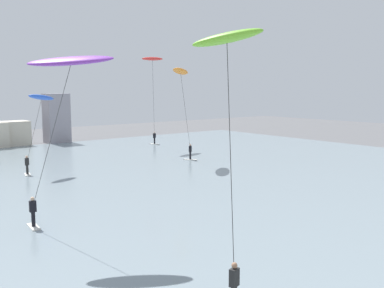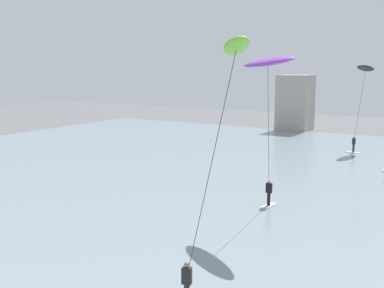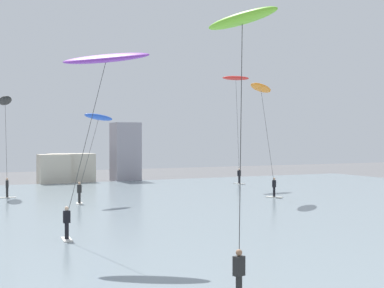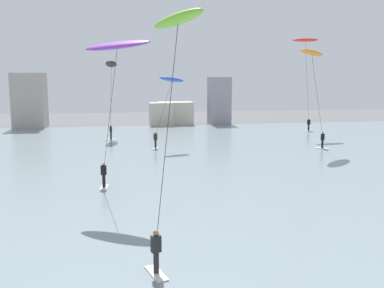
% 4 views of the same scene
% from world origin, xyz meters
% --- Properties ---
extents(water_bay, '(84.00, 52.00, 0.10)m').
position_xyz_m(water_bay, '(0.00, 30.80, 0.05)').
color(water_bay, gray).
rests_on(water_bay, ground).
extents(kitesurfer_orange, '(4.15, 3.48, 9.35)m').
position_xyz_m(kitesurfer_orange, '(15.76, 34.03, 8.50)').
color(kitesurfer_orange, silver).
rests_on(kitesurfer_orange, water_bay).
extents(kitesurfer_blue, '(3.34, 1.93, 6.98)m').
position_xyz_m(kitesurfer_blue, '(3.07, 37.62, 5.78)').
color(kitesurfer_blue, silver).
rests_on(kitesurfer_blue, water_bay).
extents(kitesurfer_red, '(4.24, 4.42, 11.17)m').
position_xyz_m(kitesurfer_red, '(19.72, 44.95, 10.14)').
color(kitesurfer_red, silver).
rests_on(kitesurfer_red, water_bay).
extents(kitesurfer_purple, '(4.07, 5.43, 9.03)m').
position_xyz_m(kitesurfer_purple, '(-1.76, 19.83, 8.15)').
color(kitesurfer_purple, silver).
rests_on(kitesurfer_purple, water_bay).
extents(kitesurfer_lime, '(2.49, 3.57, 9.43)m').
position_xyz_m(kitesurfer_lime, '(0.36, 11.26, 7.96)').
color(kitesurfer_lime, silver).
rests_on(kitesurfer_lime, water_bay).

